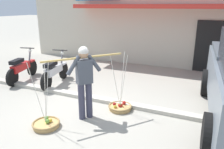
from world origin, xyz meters
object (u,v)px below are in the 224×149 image
at_px(fruit_basket_left_side, 120,107).
at_px(motorcycle_second_in_row, 55,71).
at_px(fruit_basket_right_side, 46,124).
at_px(fruit_vendor, 84,78).
at_px(motorcycle_nearest_shop, 22,68).

distance_m(fruit_basket_left_side, motorcycle_second_in_row, 2.84).
bearing_deg(fruit_basket_left_side, motorcycle_second_in_row, 162.34).
bearing_deg(fruit_basket_right_side, fruit_vendor, 51.50).
bearing_deg(motorcycle_second_in_row, fruit_vendor, -36.71).
height_order(fruit_vendor, motorcycle_second_in_row, fruit_vendor).
relative_size(fruit_basket_left_side, motorcycle_nearest_shop, 0.81).
distance_m(fruit_basket_right_side, motorcycle_nearest_shop, 3.57).
bearing_deg(fruit_basket_left_side, fruit_basket_right_side, -128.44).
height_order(fruit_basket_left_side, motorcycle_second_in_row, fruit_basket_left_side).
bearing_deg(fruit_vendor, fruit_basket_right_side, -128.50).
xyz_separation_m(fruit_basket_right_side, motorcycle_second_in_row, (-1.54, 2.29, 0.38)).
height_order(fruit_vendor, fruit_basket_left_side, fruit_vendor).
bearing_deg(fruit_basket_right_side, fruit_basket_left_side, 51.56).
xyz_separation_m(fruit_basket_left_side, fruit_basket_right_side, (-1.14, -1.44, -0.00)).
xyz_separation_m(fruit_vendor, motorcycle_second_in_row, (-2.11, 1.57, -0.53)).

